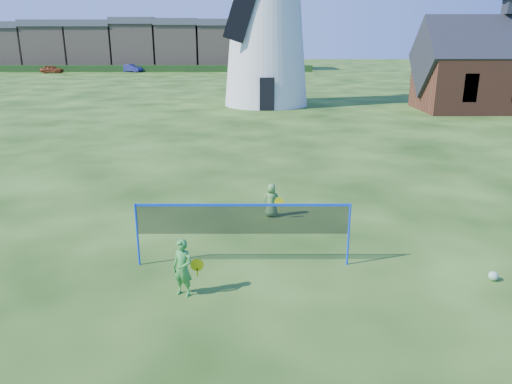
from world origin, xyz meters
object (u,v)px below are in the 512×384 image
at_px(badminton_net, 243,220).
at_px(chapel, 502,71).
at_px(player_boy, 272,200).
at_px(car_left, 52,69).
at_px(windmill, 267,14).
at_px(player_girl, 183,268).
at_px(car_right, 131,68).
at_px(play_ball, 493,276).

bearing_deg(badminton_net, chapel, 54.65).
distance_m(badminton_net, player_boy, 3.46).
bearing_deg(car_left, chapel, -127.47).
bearing_deg(windmill, badminton_net, -92.34).
distance_m(windmill, player_girl, 30.87).
distance_m(player_boy, car_right, 65.86).
distance_m(car_left, car_right, 11.47).
bearing_deg(car_right, windmill, -127.83).
relative_size(windmill, chapel, 1.71).
xyz_separation_m(windmill, car_left, (-30.98, 35.14, -6.32)).
relative_size(chapel, player_girl, 9.56).
relative_size(windmill, player_boy, 19.97).
distance_m(player_boy, play_ball, 6.39).
relative_size(badminton_net, car_right, 1.46).
bearing_deg(player_girl, play_ball, 29.87).
distance_m(windmill, player_boy, 26.17).
bearing_deg(play_ball, player_boy, 139.59).
distance_m(windmill, chapel, 17.79).
height_order(chapel, car_left, chapel).
height_order(windmill, badminton_net, windmill).
relative_size(windmill, car_right, 5.92).
relative_size(player_boy, car_right, 0.30).
distance_m(chapel, play_ball, 29.50).
bearing_deg(windmill, play_ball, -81.38).
bearing_deg(chapel, play_ball, -115.39).
bearing_deg(badminton_net, player_girl, -130.34).
bearing_deg(player_girl, chapel, 79.03).
distance_m(chapel, player_boy, 28.49).
height_order(chapel, badminton_net, chapel).
relative_size(windmill, car_left, 6.22).
height_order(play_ball, car_left, car_left).
bearing_deg(car_right, badminton_net, -139.91).
height_order(badminton_net, car_right, badminton_net).
height_order(windmill, play_ball, windmill).
relative_size(chapel, badminton_net, 2.38).
height_order(windmill, chapel, windmill).
bearing_deg(car_right, play_ball, -135.71).
relative_size(player_girl, player_boy, 1.22).
height_order(chapel, car_right, chapel).
bearing_deg(car_left, car_right, -76.87).
height_order(player_girl, car_left, player_girl).
xyz_separation_m(badminton_net, player_boy, (0.79, 3.31, -0.63)).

